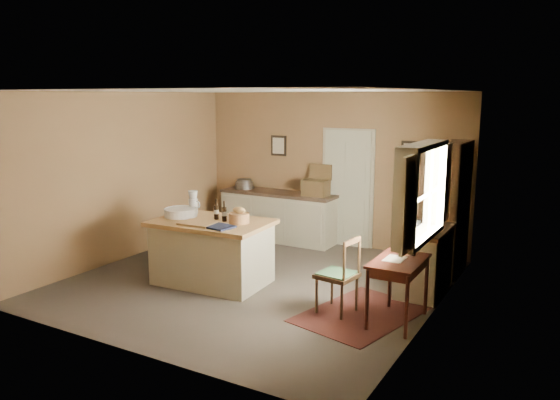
{
  "coord_description": "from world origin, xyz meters",
  "views": [
    {
      "loc": [
        4.01,
        -6.34,
        2.63
      ],
      "look_at": [
        0.17,
        0.4,
        1.15
      ],
      "focal_mm": 35.0,
      "sensor_mm": 36.0,
      "label": 1
    }
  ],
  "objects_px": {
    "writing_desk": "(399,268)",
    "desk_chair": "(337,275)",
    "sideboard": "(279,214)",
    "right_cabinet": "(424,260)",
    "work_island": "(212,250)",
    "shelving_unit": "(456,208)"
  },
  "relations": [
    {
      "from": "sideboard",
      "to": "writing_desk",
      "type": "distance_m",
      "value": 4.02
    },
    {
      "from": "right_cabinet",
      "to": "sideboard",
      "type": "bearing_deg",
      "value": 154.98
    },
    {
      "from": "work_island",
      "to": "sideboard",
      "type": "distance_m",
      "value": 2.56
    },
    {
      "from": "desk_chair",
      "to": "shelving_unit",
      "type": "relative_size",
      "value": 0.48
    },
    {
      "from": "work_island",
      "to": "sideboard",
      "type": "relative_size",
      "value": 0.77
    },
    {
      "from": "work_island",
      "to": "sideboard",
      "type": "bearing_deg",
      "value": 94.43
    },
    {
      "from": "shelving_unit",
      "to": "writing_desk",
      "type": "bearing_deg",
      "value": -93.93
    },
    {
      "from": "writing_desk",
      "to": "right_cabinet",
      "type": "bearing_deg",
      "value": 90.01
    },
    {
      "from": "writing_desk",
      "to": "shelving_unit",
      "type": "relative_size",
      "value": 0.44
    },
    {
      "from": "writing_desk",
      "to": "work_island",
      "type": "bearing_deg",
      "value": 179.18
    },
    {
      "from": "work_island",
      "to": "shelving_unit",
      "type": "distance_m",
      "value": 3.65
    },
    {
      "from": "writing_desk",
      "to": "desk_chair",
      "type": "relative_size",
      "value": 0.93
    },
    {
      "from": "sideboard",
      "to": "right_cabinet",
      "type": "relative_size",
      "value": 2.12
    },
    {
      "from": "sideboard",
      "to": "desk_chair",
      "type": "bearing_deg",
      "value": -48.62
    },
    {
      "from": "sideboard",
      "to": "desk_chair",
      "type": "relative_size",
      "value": 2.33
    },
    {
      "from": "work_island",
      "to": "sideboard",
      "type": "xyz_separation_m",
      "value": [
        -0.35,
        2.53,
        -0.0
      ]
    },
    {
      "from": "sideboard",
      "to": "right_cabinet",
      "type": "distance_m",
      "value": 3.4
    },
    {
      "from": "work_island",
      "to": "desk_chair",
      "type": "relative_size",
      "value": 1.78
    },
    {
      "from": "right_cabinet",
      "to": "work_island",
      "type": "bearing_deg",
      "value": -158.12
    },
    {
      "from": "desk_chair",
      "to": "sideboard",
      "type": "bearing_deg",
      "value": 138.97
    },
    {
      "from": "desk_chair",
      "to": "shelving_unit",
      "type": "height_order",
      "value": "shelving_unit"
    },
    {
      "from": "writing_desk",
      "to": "shelving_unit",
      "type": "height_order",
      "value": "shelving_unit"
    }
  ]
}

